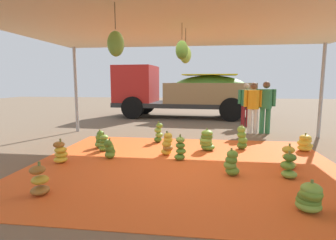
{
  "coord_description": "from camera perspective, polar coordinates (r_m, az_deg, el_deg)",
  "views": [
    {
      "loc": [
        0.36,
        -5.21,
        1.65
      ],
      "look_at": [
        -0.45,
        1.04,
        0.76
      ],
      "focal_mm": 29.04,
      "sensor_mm": 36.0,
      "label": 1
    }
  ],
  "objects": [
    {
      "name": "ground_plane",
      "position": [
        8.38,
        4.8,
        -3.36
      ],
      "size": [
        40.0,
        40.0,
        0.0
      ],
      "primitive_type": "plane",
      "color": "brown"
    },
    {
      "name": "tarp_orange",
      "position": [
        5.47,
        3.34,
        -9.48
      ],
      "size": [
        6.07,
        5.01,
        0.01
      ],
      "primitive_type": "cube",
      "color": "#E05B23",
      "rests_on": "ground"
    },
    {
      "name": "tent_canopy",
      "position": [
        5.24,
        3.46,
        19.88
      ],
      "size": [
        8.0,
        7.0,
        2.81
      ],
      "color": "#9EA0A5",
      "rests_on": "ground"
    },
    {
      "name": "banana_bunch_0",
      "position": [
        5.17,
        24.03,
        -8.95
      ],
      "size": [
        0.36,
        0.37,
        0.47
      ],
      "color": "#75A83D",
      "rests_on": "tarp_orange"
    },
    {
      "name": "banana_bunch_1",
      "position": [
        6.13,
        -0.15,
        -5.18
      ],
      "size": [
        0.33,
        0.31,
        0.55
      ],
      "color": "gold",
      "rests_on": "tarp_orange"
    },
    {
      "name": "banana_bunch_2",
      "position": [
        7.04,
        -14.1,
        -4.03
      ],
      "size": [
        0.32,
        0.32,
        0.46
      ],
      "color": "#75A83D",
      "rests_on": "tarp_orange"
    },
    {
      "name": "banana_bunch_3",
      "position": [
        4.97,
        13.18,
        -8.87
      ],
      "size": [
        0.36,
        0.33,
        0.49
      ],
      "color": "#60932D",
      "rests_on": "tarp_orange"
    },
    {
      "name": "banana_bunch_4",
      "position": [
        6.91,
        15.26,
        -3.74
      ],
      "size": [
        0.32,
        0.32,
        0.6
      ],
      "color": "#477523",
      "rests_on": "tarp_orange"
    },
    {
      "name": "banana_bunch_5",
      "position": [
        4.01,
        27.59,
        -14.27
      ],
      "size": [
        0.44,
        0.44,
        0.42
      ],
      "color": "#75A83D",
      "rests_on": "tarp_orange"
    },
    {
      "name": "banana_bunch_6",
      "position": [
        6.7,
        -13.3,
        -4.76
      ],
      "size": [
        0.34,
        0.35,
        0.45
      ],
      "color": "#60932D",
      "rests_on": "tarp_orange"
    },
    {
      "name": "banana_bunch_7",
      "position": [
        5.71,
        24.01,
        -7.3
      ],
      "size": [
        0.38,
        0.38,
        0.48
      ],
      "color": "gold",
      "rests_on": "tarp_orange"
    },
    {
      "name": "banana_bunch_8",
      "position": [
        6.61,
        8.14,
        -4.34
      ],
      "size": [
        0.5,
        0.47,
        0.54
      ],
      "color": "#518428",
      "rests_on": "tarp_orange"
    },
    {
      "name": "banana_bunch_9",
      "position": [
        5.76,
        2.59,
        -6.15
      ],
      "size": [
        0.31,
        0.31,
        0.55
      ],
      "color": "#518428",
      "rests_on": "tarp_orange"
    },
    {
      "name": "banana_bunch_11",
      "position": [
        7.25,
        26.83,
        -4.39
      ],
      "size": [
        0.43,
        0.42,
        0.45
      ],
      "color": "gold",
      "rests_on": "tarp_orange"
    },
    {
      "name": "banana_bunch_12",
      "position": [
        7.42,
        -1.99,
        -2.8
      ],
      "size": [
        0.34,
        0.31,
        0.58
      ],
      "color": "#477523",
      "rests_on": "tarp_orange"
    },
    {
      "name": "banana_bunch_13",
      "position": [
        4.47,
        -25.4,
        -11.55
      ],
      "size": [
        0.38,
        0.38,
        0.5
      ],
      "color": "#996628",
      "rests_on": "tarp_orange"
    },
    {
      "name": "banana_bunch_14",
      "position": [
        5.98,
        -21.65,
        -6.43
      ],
      "size": [
        0.37,
        0.39,
        0.5
      ],
      "color": "gold",
      "rests_on": "tarp_orange"
    },
    {
      "name": "banana_bunch_15",
      "position": [
        6.02,
        -12.16,
        -6.1
      ],
      "size": [
        0.31,
        0.32,
        0.44
      ],
      "color": "#60932D",
      "rests_on": "tarp_orange"
    },
    {
      "name": "cargo_truck_main",
      "position": [
        12.76,
        2.54,
        6.17
      ],
      "size": [
        6.47,
        2.63,
        2.4
      ],
      "color": "#2D2D2D",
      "rests_on": "ground"
    },
    {
      "name": "worker_0",
      "position": [
        9.05,
        17.46,
        3.22
      ],
      "size": [
        0.6,
        0.36,
        1.63
      ],
      "color": "silver",
      "rests_on": "ground"
    },
    {
      "name": "worker_1",
      "position": [
        10.43,
        16.05,
        3.74
      ],
      "size": [
        0.58,
        0.36,
        1.59
      ],
      "color": "maroon",
      "rests_on": "ground"
    },
    {
      "name": "worker_2",
      "position": [
        9.18,
        19.82,
        3.3
      ],
      "size": [
        0.61,
        0.37,
        1.66
      ],
      "color": "#337A4C",
      "rests_on": "ground"
    }
  ]
}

